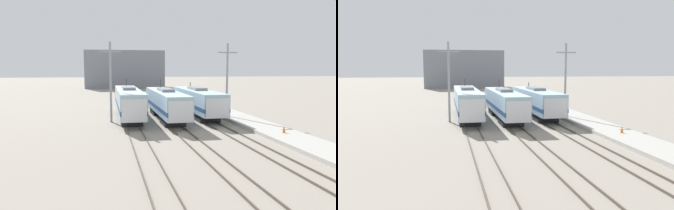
# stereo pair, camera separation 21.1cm
# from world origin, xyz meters

# --- Properties ---
(ground_plane) EXTENTS (400.00, 400.00, 0.00)m
(ground_plane) POSITION_xyz_m (0.00, 0.00, 0.00)
(ground_plane) COLOR gray
(rail_pair_far_left) EXTENTS (1.51, 120.00, 0.15)m
(rail_pair_far_left) POSITION_xyz_m (-4.70, 0.00, 0.07)
(rail_pair_far_left) COLOR #4C4238
(rail_pair_far_left) RESTS_ON ground_plane
(rail_pair_center) EXTENTS (1.51, 120.00, 0.15)m
(rail_pair_center) POSITION_xyz_m (0.00, 0.00, 0.07)
(rail_pair_center) COLOR #4C4238
(rail_pair_center) RESTS_ON ground_plane
(rail_pair_far_right) EXTENTS (1.51, 120.00, 0.15)m
(rail_pair_far_right) POSITION_xyz_m (4.70, 0.00, 0.07)
(rail_pair_far_right) COLOR #4C4238
(rail_pair_far_right) RESTS_ON ground_plane
(locomotive_far_left) EXTENTS (2.92, 18.74, 5.06)m
(locomotive_far_left) POSITION_xyz_m (-4.70, 8.40, 2.15)
(locomotive_far_left) COLOR #232326
(locomotive_far_left) RESTS_ON ground_plane
(locomotive_center) EXTENTS (2.91, 17.99, 5.05)m
(locomotive_center) POSITION_xyz_m (0.00, 7.04, 2.05)
(locomotive_center) COLOR #232326
(locomotive_center) RESTS_ON ground_plane
(locomotive_far_right) EXTENTS (3.06, 17.16, 4.47)m
(locomotive_far_right) POSITION_xyz_m (4.70, 8.71, 2.04)
(locomotive_far_right) COLOR #232326
(locomotive_far_right) RESTS_ON ground_plane
(catenary_tower_left) EXTENTS (2.62, 0.27, 9.70)m
(catenary_tower_left) POSITION_xyz_m (-6.98, 6.20, 5.17)
(catenary_tower_left) COLOR gray
(catenary_tower_left) RESTS_ON ground_plane
(catenary_tower_right) EXTENTS (2.62, 0.27, 9.70)m
(catenary_tower_right) POSITION_xyz_m (7.82, 6.20, 5.17)
(catenary_tower_right) COLOR gray
(catenary_tower_right) RESTS_ON ground_plane
(platform) EXTENTS (4.00, 120.00, 0.36)m
(platform) POSITION_xyz_m (9.15, 0.00, 0.18)
(platform) COLOR #A8A59E
(platform) RESTS_ON ground_plane
(traffic_cone) EXTENTS (0.30, 0.30, 0.67)m
(traffic_cone) POSITION_xyz_m (9.29, -5.42, 0.69)
(traffic_cone) COLOR orange
(traffic_cone) RESTS_ON platform
(depot_building) EXTENTS (25.63, 11.72, 12.22)m
(depot_building) POSITION_xyz_m (-1.48, 77.60, 6.11)
(depot_building) COLOR gray
(depot_building) RESTS_ON ground_plane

